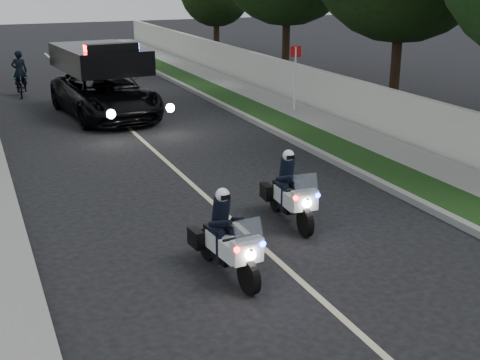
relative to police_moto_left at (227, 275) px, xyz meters
The scene contains 16 objects.
ground 2.27m from the police_moto_left, 62.80° to the right, with size 120.00×120.00×0.00m, color black.
curb_right 9.49m from the police_moto_left, 57.24° to the left, with size 0.20×60.00×0.15m, color gray.
grass_verge 9.89m from the police_moto_left, 53.82° to the left, with size 1.20×60.00×0.16m, color #193814.
sidewalk_right 10.71m from the police_moto_left, 48.20° to the left, with size 1.40×60.00×0.16m, color gray.
property_wall 11.42m from the police_moto_left, 44.45° to the left, with size 0.22×60.00×1.50m, color beige.
curb_left 8.55m from the police_moto_left, 110.99° to the left, with size 0.20×60.00×0.15m, color gray.
lane_marking 8.05m from the police_moto_left, 82.60° to the left, with size 0.12×50.00×0.01m, color #BFB78C.
police_moto_left is the anchor object (origin of this frame).
police_moto_right 2.69m from the police_moto_left, 39.39° to the left, with size 0.62×1.78×1.51m, color silver, non-canonical shape.
police_suv 13.21m from the police_moto_left, 86.80° to the left, with size 2.70×5.84×2.84m, color black.
bicycle 18.41m from the police_moto_left, 95.16° to the left, with size 0.56×1.60×0.84m, color black.
cyclist 18.41m from the police_moto_left, 95.16° to the left, with size 0.60×0.40×1.67m, color black.
sign_post 12.99m from the police_moto_left, 57.19° to the left, with size 0.39×0.39×2.50m, color #9F0B13, non-canonical shape.
tree_right_c 14.68m from the police_moto_left, 43.30° to the left, with size 6.84×6.84×11.39m, color #193310, non-canonical shape.
tree_right_d 21.25m from the police_moto_left, 60.32° to the left, with size 6.78×6.78×11.30m, color #1B3C14, non-canonical shape.
tree_right_e 31.00m from the police_moto_left, 69.15° to the left, with size 4.46×4.46×7.43m, color black, non-canonical shape.
Camera 1 is at (-4.69, -7.09, 4.90)m, focal length 47.86 mm.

